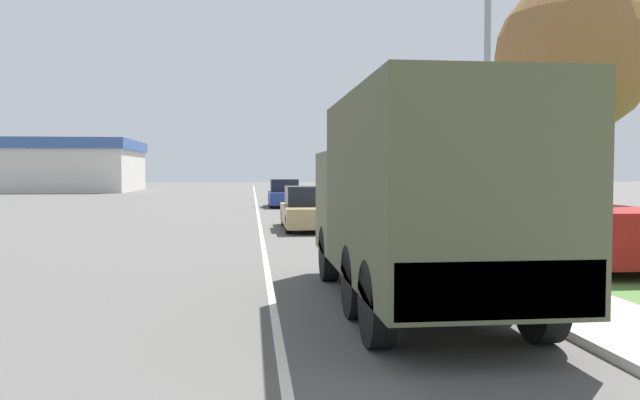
{
  "coord_description": "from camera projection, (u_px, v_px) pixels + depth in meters",
  "views": [
    {
      "loc": [
        -0.33,
        3.93,
        2.1
      ],
      "look_at": [
        0.87,
        14.8,
        1.6
      ],
      "focal_mm": 35.0,
      "sensor_mm": 36.0,
      "label": 1
    }
  ],
  "objects": [
    {
      "name": "ground_plane",
      "position": [
        257.0,
        208.0,
        35.95
      ],
      "size": [
        180.0,
        180.0,
        0.0
      ],
      "primitive_type": "plane",
      "color": "#565451"
    },
    {
      "name": "lane_centre_stripe",
      "position": [
        257.0,
        208.0,
        35.95
      ],
      "size": [
        0.12,
        120.0,
        0.0
      ],
      "color": "silver",
      "rests_on": "ground"
    },
    {
      "name": "sidewalk_right",
      "position": [
        334.0,
        207.0,
        36.44
      ],
      "size": [
        1.8,
        120.0,
        0.12
      ],
      "color": "beige",
      "rests_on": "ground"
    },
    {
      "name": "grass_strip_right",
      "position": [
        408.0,
        207.0,
        36.92
      ],
      "size": [
        7.0,
        120.0,
        0.02
      ],
      "color": "#4C7538",
      "rests_on": "ground"
    },
    {
      "name": "military_truck",
      "position": [
        417.0,
        196.0,
        9.49
      ],
      "size": [
        2.34,
        6.98,
        3.19
      ],
      "color": "#545B3D",
      "rests_on": "ground"
    },
    {
      "name": "car_nearest_ahead",
      "position": [
        310.0,
        210.0,
        22.9
      ],
      "size": [
        1.94,
        4.85,
        1.57
      ],
      "color": "tan",
      "rests_on": "ground"
    },
    {
      "name": "car_second_ahead",
      "position": [
        284.0,
        194.0,
        37.38
      ],
      "size": [
        1.84,
        4.56,
        1.66
      ],
      "color": "navy",
      "rests_on": "ground"
    },
    {
      "name": "pickup_truck",
      "position": [
        578.0,
        224.0,
        14.37
      ],
      "size": [
        1.98,
        5.22,
        1.85
      ],
      "color": "maroon",
      "rests_on": "grass_strip_right"
    },
    {
      "name": "lamp_post",
      "position": [
        477.0,
        77.0,
        13.43
      ],
      "size": [
        1.69,
        0.24,
        6.74
      ],
      "color": "gray",
      "rests_on": "sidewalk_right"
    },
    {
      "name": "tree_mid_right",
      "position": [
        574.0,
        57.0,
        17.46
      ],
      "size": [
        4.35,
        4.35,
        7.5
      ],
      "color": "brown",
      "rests_on": "grass_strip_right"
    },
    {
      "name": "tree_far_right",
      "position": [
        445.0,
        102.0,
        32.31
      ],
      "size": [
        4.18,
        4.18,
        7.84
      ],
      "color": "#4C3D2D",
      "rests_on": "grass_strip_right"
    },
    {
      "name": "utility_box",
      "position": [
        571.0,
        256.0,
        12.82
      ],
      "size": [
        0.55,
        0.45,
        0.7
      ],
      "color": "#3D7042",
      "rests_on": "grass_strip_right"
    },
    {
      "name": "building_distant",
      "position": [
        74.0,
        165.0,
        67.35
      ],
      "size": [
        13.3,
        14.43,
        5.5
      ],
      "color": "beige",
      "rests_on": "ground"
    }
  ]
}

